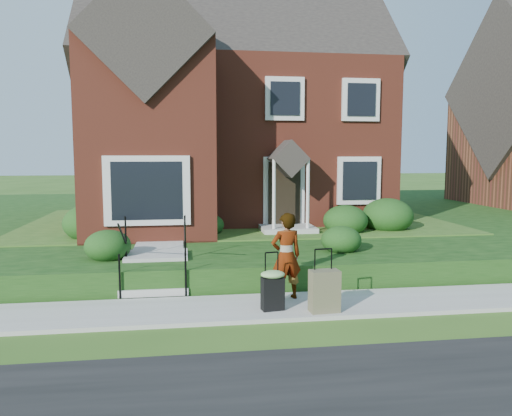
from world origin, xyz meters
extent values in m
plane|color=#2D5119|center=(0.00, 0.00, 0.00)|extent=(120.00, 120.00, 0.00)
cube|color=#9E9B93|center=(0.00, 0.00, 0.04)|extent=(60.00, 1.60, 0.08)
cube|color=#11340E|center=(4.00, 10.90, 0.30)|extent=(44.00, 20.00, 0.60)
cube|color=#9E9B93|center=(-2.50, 5.00, 0.63)|extent=(1.20, 6.00, 0.06)
cube|color=maroon|center=(0.00, 10.00, 3.30)|extent=(10.00, 8.00, 5.40)
cube|color=maroon|center=(-2.80, 5.20, 3.30)|extent=(3.60, 2.40, 5.40)
cube|color=beige|center=(-2.80, 4.05, 2.00)|extent=(2.20, 0.30, 1.80)
cube|color=black|center=(1.20, 5.94, 1.65)|extent=(1.00, 0.12, 2.10)
cube|color=black|center=(3.60, 5.95, 2.10)|extent=(1.40, 0.10, 1.50)
cube|color=maroon|center=(3.00, 10.00, 8.20)|extent=(0.90, 0.90, 3.00)
cube|color=#9E9B93|center=(-2.50, 1.00, 0.15)|extent=(1.40, 0.30, 0.15)
cube|color=#9E9B93|center=(-2.50, 1.30, 0.30)|extent=(1.40, 0.30, 0.15)
cube|color=#9E9B93|center=(-2.50, 1.60, 0.45)|extent=(1.40, 0.30, 0.15)
cube|color=#9E9B93|center=(-2.50, 1.90, 0.60)|extent=(1.40, 0.30, 0.15)
cube|color=#9E9B93|center=(-2.50, 2.45, 0.60)|extent=(1.40, 0.80, 0.15)
cylinder|color=black|center=(-3.15, 0.85, 0.53)|extent=(0.04, 0.04, 0.90)
cylinder|color=black|center=(-3.15, 2.05, 1.13)|extent=(0.04, 0.04, 0.90)
cylinder|color=black|center=(-1.85, 0.85, 0.53)|extent=(0.04, 0.04, 0.90)
cylinder|color=black|center=(-1.85, 2.05, 1.13)|extent=(0.04, 0.04, 0.90)
ellipsoid|color=black|center=(-4.45, 5.19, 1.13)|extent=(1.53, 1.53, 1.07)
ellipsoid|color=black|center=(-1.18, 5.41, 0.93)|extent=(0.95, 0.95, 0.67)
ellipsoid|color=black|center=(2.89, 5.05, 1.06)|extent=(1.32, 1.32, 0.93)
ellipsoid|color=black|center=(4.36, 5.42, 1.15)|extent=(1.56, 1.56, 1.10)
ellipsoid|color=black|center=(-3.58, 2.29, 0.96)|extent=(1.04, 1.04, 0.73)
ellipsoid|color=black|center=(1.90, 2.39, 0.94)|extent=(0.97, 0.97, 0.68)
imported|color=#999999|center=(0.12, 0.38, 0.94)|extent=(0.69, 0.51, 1.72)
cube|color=black|center=(-0.26, -0.30, 0.39)|extent=(0.44, 0.28, 0.61)
cylinder|color=black|center=(-0.26, -0.30, 1.15)|extent=(0.25, 0.06, 0.03)
cylinder|color=black|center=(-0.39, -0.30, 0.92)|extent=(0.02, 0.02, 0.46)
cylinder|color=black|center=(-0.14, -0.30, 0.92)|extent=(0.02, 0.02, 0.46)
cylinder|color=black|center=(-0.41, -0.30, 0.11)|extent=(0.05, 0.07, 0.06)
cylinder|color=black|center=(-0.12, -0.30, 0.11)|extent=(0.05, 0.07, 0.06)
ellipsoid|color=#7DAC62|center=(-0.26, -0.30, 0.76)|extent=(0.50, 0.43, 0.14)
cube|color=brown|center=(0.65, -0.53, 0.47)|extent=(0.55, 0.34, 0.77)
cylinder|color=black|center=(0.65, -0.53, 1.23)|extent=(0.32, 0.05, 0.03)
cylinder|color=black|center=(0.49, -0.53, 1.04)|extent=(0.02, 0.02, 0.37)
cylinder|color=black|center=(0.81, -0.53, 1.04)|extent=(0.02, 0.02, 0.37)
cylinder|color=black|center=(0.46, -0.53, 0.11)|extent=(0.04, 0.06, 0.06)
cylinder|color=black|center=(0.84, -0.53, 0.11)|extent=(0.04, 0.06, 0.06)
camera|label=1|loc=(-1.84, -9.12, 2.97)|focal=35.00mm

